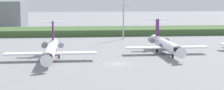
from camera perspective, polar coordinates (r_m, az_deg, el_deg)
name	(u,v)px	position (r m, az deg, el deg)	size (l,w,h in m)	color
ground_plane	(106,47)	(117.05, -0.93, -0.23)	(500.00, 500.00, 0.00)	gray
grass_berm	(98,31)	(154.27, -2.11, 2.15)	(320.00, 20.00, 2.56)	#426033
regional_jet_second	(51,50)	(94.14, -9.39, -0.71)	(22.81, 31.00, 9.00)	white
regional_jet_third	(165,44)	(104.45, 8.22, 0.13)	(22.81, 31.00, 9.00)	white
antenna_mast	(123,18)	(136.47, 1.77, 4.20)	(4.40, 0.50, 18.72)	#B2B2B7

